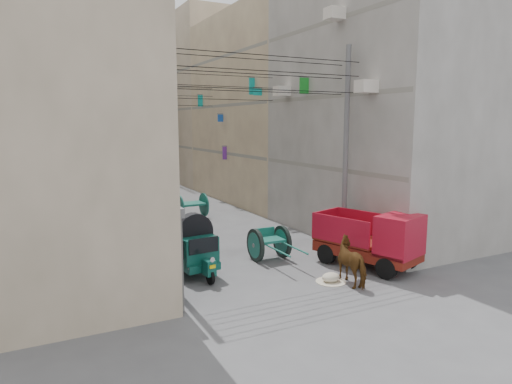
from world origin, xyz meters
TOP-DOWN VIEW (x-y plane):
  - ground at (0.00, 0.00)m, footprint 140.00×140.00m
  - building_row_left at (-8.00, 34.13)m, footprint 8.00×62.00m
  - building_row_right at (8.00, 34.13)m, footprint 8.00×62.00m
  - end_cap_building at (0.00, 66.00)m, footprint 22.00×10.00m
  - shutters_left at (-3.92, 10.38)m, footprint 0.18×14.40m
  - signboards at (-0.01, 21.66)m, footprint 8.22×40.52m
  - ac_units at (3.65, 7.67)m, footprint 0.70×6.55m
  - utility_poles at (0.00, 17.00)m, footprint 7.40×22.20m
  - overhead_cables at (0.00, 14.40)m, footprint 7.40×22.52m
  - auto_rickshaw at (-2.56, 6.15)m, footprint 1.46×2.34m
  - tonga_cart at (0.53, 6.52)m, footprint 1.34×2.73m
  - mini_truck at (3.33, 3.77)m, footprint 2.67×3.97m
  - second_cart at (0.49, 15.18)m, footprint 1.53×1.37m
  - feed_sack at (1.12, 3.43)m, footprint 0.61×0.49m
  - horse at (1.70, 3.00)m, footprint 0.89×1.75m
  - distant_car_white at (-1.88, 20.78)m, footprint 1.72×3.82m
  - distant_car_grey at (1.25, 28.27)m, footprint 2.04×3.61m
  - distant_car_green at (-0.83, 35.88)m, footprint 2.62×4.14m

SIDE VIEW (x-z plane):
  - ground at x=0.00m, z-range 0.00..0.00m
  - feed_sack at x=1.12m, z-range 0.00..0.31m
  - distant_car_green at x=-0.83m, z-range 0.00..1.12m
  - distant_car_grey at x=1.25m, z-range 0.00..1.13m
  - distant_car_white at x=-1.88m, z-range 0.00..1.27m
  - tonga_cart at x=0.53m, z-range 0.03..1.26m
  - second_cart at x=0.49m, z-range 0.04..1.35m
  - horse at x=1.70m, z-range 0.00..1.44m
  - auto_rickshaw at x=-2.56m, z-range 0.14..1.76m
  - mini_truck at x=3.33m, z-range -0.04..2.01m
  - shutters_left at x=-3.92m, z-range 0.06..2.93m
  - signboards at x=-0.01m, z-range 0.59..6.27m
  - utility_poles at x=0.00m, z-range 0.00..8.00m
  - building_row_left at x=-8.00m, z-range -0.54..13.46m
  - building_row_right at x=8.00m, z-range -0.54..13.46m
  - end_cap_building at x=0.00m, z-range 0.00..13.00m
  - overhead_cables at x=0.00m, z-range 6.20..7.33m
  - ac_units at x=3.65m, z-range 5.76..9.11m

